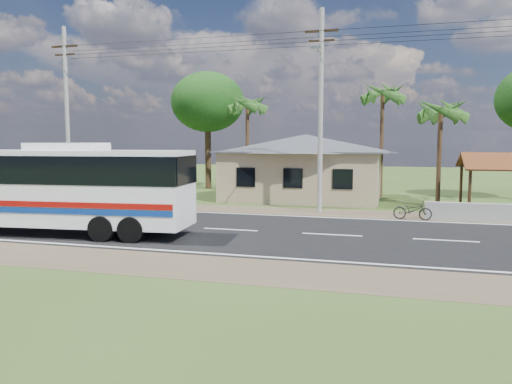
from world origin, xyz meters
TOP-DOWN VIEW (x-y plane):
  - ground at (0.00, 0.00)m, footprint 120.00×120.00m
  - road at (0.00, 0.00)m, footprint 120.00×16.00m
  - house at (1.00, 13.00)m, footprint 12.40×10.00m
  - concrete_barrier at (12.00, 5.60)m, footprint 7.00×0.30m
  - utility_poles at (2.67, 6.49)m, footprint 32.80×2.22m
  - palm_near at (9.50, 11.00)m, footprint 2.80×2.80m
  - palm_mid at (6.00, 15.50)m, footprint 2.80×2.80m
  - palm_far at (-4.00, 16.00)m, footprint 2.80×2.80m
  - tree_behind_house at (-8.00, 18.00)m, footprint 6.00×6.00m
  - coach_bus at (-7.22, -2.94)m, footprint 12.65×3.74m
  - motorcycle at (7.88, 5.27)m, footprint 1.93×0.83m

SIDE VIEW (x-z plane):
  - ground at x=0.00m, z-range 0.00..0.00m
  - road at x=0.00m, z-range -0.01..0.02m
  - concrete_barrier at x=12.00m, z-range 0.00..0.90m
  - motorcycle at x=7.88m, z-range 0.00..0.99m
  - coach_bus at x=-7.22m, z-range 0.28..4.15m
  - house at x=1.00m, z-range 0.14..5.14m
  - palm_near at x=9.50m, z-range 2.36..9.06m
  - utility_poles at x=2.67m, z-range 0.27..11.27m
  - palm_far at x=-4.00m, z-range 2.83..10.53m
  - tree_behind_house at x=-8.00m, z-range 2.31..11.92m
  - palm_mid at x=6.00m, z-range 3.06..11.26m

